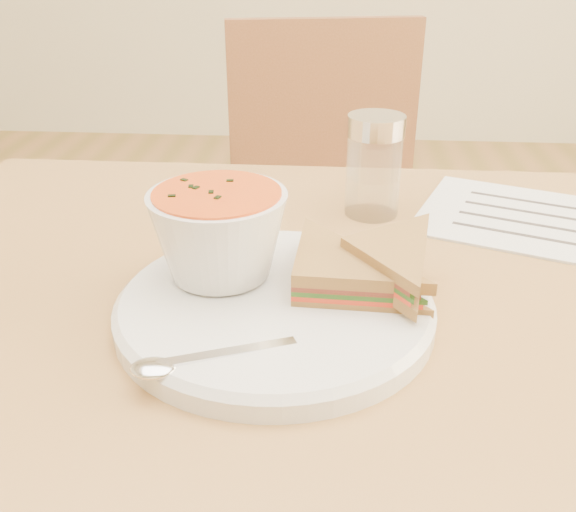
# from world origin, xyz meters

# --- Properties ---
(chair_far) EXTENTS (0.47, 0.47, 0.90)m
(chair_far) POSITION_xyz_m (-0.01, 0.64, 0.45)
(chair_far) COLOR brown
(chair_far) RESTS_ON floor
(plate) EXTENTS (0.30, 0.30, 0.02)m
(plate) POSITION_xyz_m (-0.07, -0.05, 0.76)
(plate) COLOR silver
(plate) RESTS_ON dining_table
(soup_bowl) EXTENTS (0.13, 0.13, 0.08)m
(soup_bowl) POSITION_xyz_m (-0.12, -0.02, 0.81)
(soup_bowl) COLOR silver
(soup_bowl) RESTS_ON plate
(sandwich_half_a) EXTENTS (0.12, 0.12, 0.04)m
(sandwich_half_a) POSITION_xyz_m (-0.05, -0.07, 0.78)
(sandwich_half_a) COLOR #A5773A
(sandwich_half_a) RESTS_ON plate
(sandwich_half_b) EXTENTS (0.15, 0.15, 0.03)m
(sandwich_half_b) POSITION_xyz_m (-0.01, -0.01, 0.79)
(sandwich_half_b) COLOR #A5773A
(sandwich_half_b) RESTS_ON plate
(spoon) EXTENTS (0.17, 0.10, 0.01)m
(spoon) POSITION_xyz_m (-0.10, -0.14, 0.77)
(spoon) COLOR silver
(spoon) RESTS_ON plate
(paper_menu) EXTENTS (0.32, 0.28, 0.00)m
(paper_menu) POSITION_xyz_m (0.22, 0.17, 0.75)
(paper_menu) COLOR silver
(paper_menu) RESTS_ON dining_table
(condiment_shaker) EXTENTS (0.07, 0.07, 0.12)m
(condiment_shaker) POSITION_xyz_m (0.03, 0.19, 0.81)
(condiment_shaker) COLOR silver
(condiment_shaker) RESTS_ON dining_table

